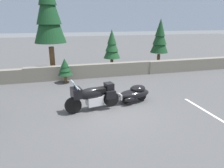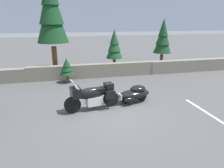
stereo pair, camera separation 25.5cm
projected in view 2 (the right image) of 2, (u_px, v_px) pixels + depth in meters
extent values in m
plane|color=#4C4C4F|center=(111.00, 110.00, 8.49)|extent=(80.00, 80.00, 0.00)
cube|color=slate|center=(93.00, 71.00, 13.20)|extent=(8.00, 0.48, 0.86)
cube|color=slate|center=(202.00, 65.00, 14.99)|extent=(8.00, 0.58, 0.84)
cube|color=#99A8BF|center=(63.00, 9.00, 94.52)|extent=(240.00, 80.00, 16.00)
cylinder|color=black|center=(73.00, 105.00, 8.16)|extent=(0.67, 0.26, 0.66)
cylinder|color=black|center=(111.00, 99.00, 8.80)|extent=(0.67, 0.26, 0.66)
cube|color=silver|center=(94.00, 100.00, 8.48)|extent=(0.67, 0.54, 0.36)
ellipsoid|color=black|center=(91.00, 93.00, 8.35)|extent=(1.26, 0.65, 0.48)
cube|color=black|center=(76.00, 93.00, 8.07)|extent=(0.45, 0.58, 0.40)
cube|color=#9EB7C6|center=(74.00, 85.00, 7.95)|extent=(0.26, 0.47, 0.34)
cube|color=black|center=(98.00, 90.00, 8.43)|extent=(0.62, 0.45, 0.16)
cube|color=black|center=(109.00, 86.00, 8.59)|extent=(0.39, 0.45, 0.28)
cube|color=black|center=(110.00, 95.00, 8.39)|extent=(0.42, 0.23, 0.32)
cube|color=black|center=(105.00, 91.00, 8.91)|extent=(0.42, 0.23, 0.32)
cylinder|color=silver|center=(77.00, 87.00, 8.02)|extent=(0.16, 0.70, 0.04)
cylinder|color=silver|center=(73.00, 99.00, 8.11)|extent=(0.26, 0.11, 0.54)
cylinder|color=black|center=(126.00, 99.00, 9.11)|extent=(0.45, 0.18, 0.44)
cylinder|color=black|center=(142.00, 96.00, 9.42)|extent=(0.45, 0.18, 0.44)
ellipsoid|color=black|center=(134.00, 94.00, 9.22)|extent=(1.60, 0.94, 0.40)
ellipsoid|color=black|center=(138.00, 89.00, 9.22)|extent=(0.81, 0.68, 0.32)
cube|color=silver|center=(120.00, 97.00, 8.95)|extent=(0.12, 0.33, 0.24)
ellipsoid|color=black|center=(129.00, 100.00, 8.81)|extent=(0.54, 0.23, 0.20)
ellipsoid|color=black|center=(123.00, 95.00, 9.37)|extent=(0.54, 0.23, 0.20)
cylinder|color=silver|center=(112.00, 100.00, 8.83)|extent=(0.70, 0.17, 0.05)
cylinder|color=brown|center=(55.00, 61.00, 13.38)|extent=(0.33, 0.33, 1.92)
cone|color=#143D1E|center=(51.00, 17.00, 12.57)|extent=(1.93, 1.93, 3.03)
cone|color=#143D1E|center=(50.00, 1.00, 12.30)|extent=(1.50, 1.50, 2.65)
cylinder|color=brown|center=(161.00, 61.00, 15.64)|extent=(0.23, 0.23, 1.05)
cone|color=#143D1E|center=(163.00, 41.00, 15.19)|extent=(1.31, 1.31, 1.67)
cone|color=#143D1E|center=(163.00, 34.00, 15.05)|extent=(1.02, 1.02, 1.46)
cone|color=#143D1E|center=(164.00, 27.00, 14.90)|extent=(0.72, 0.72, 1.25)
cylinder|color=brown|center=(114.00, 65.00, 14.79)|extent=(0.21, 0.21, 0.85)
cone|color=#194723|center=(114.00, 48.00, 14.43)|extent=(1.17, 1.17, 1.34)
cone|color=#194723|center=(114.00, 43.00, 14.31)|extent=(0.90, 0.90, 1.17)
cone|color=#194723|center=(114.00, 37.00, 14.19)|extent=(0.64, 0.64, 1.01)
cylinder|color=brown|center=(68.00, 79.00, 12.23)|extent=(0.16, 0.16, 0.41)
cone|color=#143D1E|center=(67.00, 69.00, 12.05)|extent=(0.86, 0.86, 0.65)
cone|color=#143D1E|center=(67.00, 66.00, 11.99)|extent=(0.66, 0.66, 0.57)
cone|color=#143D1E|center=(66.00, 62.00, 11.94)|extent=(0.47, 0.47, 0.49)
cube|color=silver|center=(213.00, 117.00, 7.91)|extent=(0.12, 3.60, 0.01)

